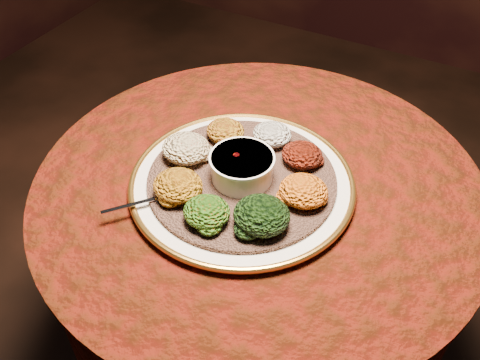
% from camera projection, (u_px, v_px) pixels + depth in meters
% --- Properties ---
extents(table, '(0.96, 0.96, 0.73)m').
position_uv_depth(table, '(257.00, 237.00, 1.25)').
color(table, black).
rests_on(table, ground).
extents(platter, '(0.51, 0.51, 0.02)m').
position_uv_depth(platter, '(242.00, 183.00, 1.11)').
color(platter, silver).
rests_on(platter, table).
extents(injera, '(0.51, 0.51, 0.01)m').
position_uv_depth(injera, '(242.00, 179.00, 1.10)').
color(injera, brown).
rests_on(injera, platter).
extents(stew_bowl, '(0.13, 0.13, 0.06)m').
position_uv_depth(stew_bowl, '(242.00, 166.00, 1.08)').
color(stew_bowl, white).
rests_on(stew_bowl, injera).
extents(spoon, '(0.10, 0.11, 0.01)m').
position_uv_depth(spoon, '(158.00, 198.00, 1.05)').
color(spoon, silver).
rests_on(spoon, injera).
extents(portion_ayib, '(0.09, 0.08, 0.04)m').
position_uv_depth(portion_ayib, '(272.00, 134.00, 1.17)').
color(portion_ayib, beige).
rests_on(portion_ayib, injera).
extents(portion_kitfo, '(0.09, 0.08, 0.04)m').
position_uv_depth(portion_kitfo, '(302.00, 155.00, 1.12)').
color(portion_kitfo, black).
rests_on(portion_kitfo, injera).
extents(portion_tikil, '(0.10, 0.09, 0.05)m').
position_uv_depth(portion_tikil, '(303.00, 191.00, 1.04)').
color(portion_tikil, '#A4700D').
rests_on(portion_tikil, injera).
extents(portion_gomen, '(0.11, 0.10, 0.05)m').
position_uv_depth(portion_gomen, '(262.00, 215.00, 0.99)').
color(portion_gomen, black).
rests_on(portion_gomen, injera).
extents(portion_mixveg, '(0.09, 0.09, 0.04)m').
position_uv_depth(portion_mixveg, '(207.00, 212.00, 1.00)').
color(portion_mixveg, '#8F3509').
rests_on(portion_mixveg, injera).
extents(portion_kik, '(0.10, 0.09, 0.05)m').
position_uv_depth(portion_kik, '(178.00, 185.00, 1.05)').
color(portion_kik, '#AA6D0F').
rests_on(portion_kik, injera).
extents(portion_timatim, '(0.10, 0.10, 0.05)m').
position_uv_depth(portion_timatim, '(186.00, 148.00, 1.13)').
color(portion_timatim, maroon).
rests_on(portion_timatim, injera).
extents(portion_shiro, '(0.08, 0.08, 0.04)m').
position_uv_depth(portion_shiro, '(225.00, 131.00, 1.18)').
color(portion_shiro, '#9E6F13').
rests_on(portion_shiro, injera).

